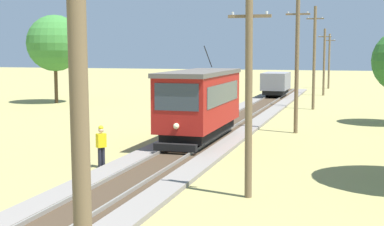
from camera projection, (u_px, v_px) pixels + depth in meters
name	position (u px, v px, depth m)	size (l,w,h in m)	color
red_tram	(200.00, 102.00, 29.14)	(2.60, 8.54, 4.79)	maroon
freight_car	(276.00, 83.00, 56.60)	(2.40, 5.20, 2.31)	slate
utility_pole_foreground	(80.00, 118.00, 7.05)	(1.40, 0.35, 7.86)	brown
utility_pole_near_tram	(249.00, 93.00, 18.19)	(1.40, 0.43, 6.78)	brown
utility_pole_mid	(297.00, 65.00, 32.63)	(1.40, 0.31, 7.90)	brown
utility_pole_far	(314.00, 57.00, 45.81)	(1.40, 0.25, 8.44)	brown
utility_pole_distant	(324.00, 61.00, 60.09)	(1.40, 0.32, 7.17)	brown
utility_pole_horizon	(329.00, 61.00, 71.00)	(1.40, 0.27, 6.93)	brown
track_worker	(101.00, 144.00, 23.26)	(0.42, 0.45, 1.78)	black
tree_right_near	(55.00, 43.00, 51.23)	(5.14, 5.14, 8.09)	#4C3823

